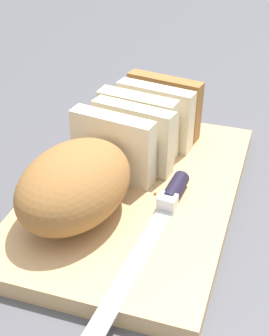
{
  "coord_description": "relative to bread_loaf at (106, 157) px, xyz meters",
  "views": [
    {
      "loc": [
        -0.51,
        -0.19,
        0.41
      ],
      "look_at": [
        0.0,
        0.0,
        0.05
      ],
      "focal_mm": 53.31,
      "sensor_mm": 36.0,
      "label": 1
    }
  ],
  "objects": [
    {
      "name": "crumb_near_loaf",
      "position": [
        -0.06,
        0.01,
        -0.04
      ],
      "size": [
        0.0,
        0.0,
        0.0
      ],
      "primitive_type": "sphere",
      "color": "tan",
      "rests_on": "cutting_board"
    },
    {
      "name": "bread_knife",
      "position": [
        -0.04,
        -0.09,
        -0.04
      ],
      "size": [
        0.28,
        0.03,
        0.02
      ],
      "rotation": [
        0.0,
        0.0,
        3.11
      ],
      "color": "silver",
      "rests_on": "cutting_board"
    },
    {
      "name": "crumb_stray_right",
      "position": [
        -0.0,
        -0.09,
        -0.04
      ],
      "size": [
        0.01,
        0.01,
        0.01
      ],
      "primitive_type": "sphere",
      "color": "tan",
      "rests_on": "cutting_board"
    },
    {
      "name": "ground_plane",
      "position": [
        0.01,
        -0.04,
        -0.07
      ],
      "size": [
        3.0,
        3.0,
        0.0
      ],
      "primitive_type": "plane",
      "color": "#4C4C51"
    },
    {
      "name": "crumb_near_knife",
      "position": [
        0.03,
        -0.03,
        -0.04
      ],
      "size": [
        0.01,
        0.01,
        0.01
      ],
      "primitive_type": "sphere",
      "color": "tan",
      "rests_on": "cutting_board"
    },
    {
      "name": "cutting_board",
      "position": [
        0.01,
        -0.04,
        -0.06
      ],
      "size": [
        0.42,
        0.28,
        0.02
      ],
      "primitive_type": "cube",
      "rotation": [
        0.0,
        0.0,
        0.04
      ],
      "color": "tan",
      "rests_on": "ground_plane"
    },
    {
      "name": "bread_loaf",
      "position": [
        0.0,
        0.0,
        0.0
      ],
      "size": [
        0.35,
        0.17,
        0.09
      ],
      "rotation": [
        0.0,
        0.0,
        -0.14
      ],
      "color": "#996633",
      "rests_on": "cutting_board"
    },
    {
      "name": "crumb_stray_left",
      "position": [
        0.0,
        -0.07,
        -0.04
      ],
      "size": [
        0.0,
        0.0,
        0.0
      ],
      "primitive_type": "sphere",
      "color": "tan",
      "rests_on": "cutting_board"
    }
  ]
}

